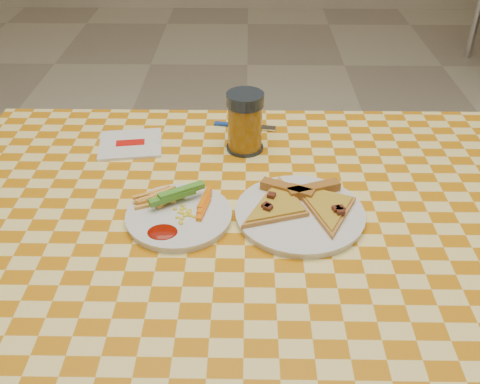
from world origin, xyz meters
The scene contains 8 objects.
table centered at (0.00, 0.00, 0.68)m, with size 1.28×0.88×0.76m.
plate_left centered at (-0.13, -0.03, 0.76)m, with size 0.20×0.20×0.01m, color silver.
plate_right centered at (0.11, -0.02, 0.76)m, with size 0.25×0.25×0.01m, color silver.
fries_veggies centered at (-0.14, -0.02, 0.78)m, with size 0.17×0.16×0.04m.
pizza_slices centered at (0.11, 0.00, 0.78)m, with size 0.30×0.25×0.02m.
drink_glass centered at (0.00, 0.24, 0.82)m, with size 0.09×0.09×0.14m.
napkin centered at (-0.27, 0.25, 0.76)m, with size 0.16×0.15×0.01m.
fork centered at (0.00, 0.34, 0.76)m, with size 0.16×0.04×0.01m.
Camera 1 is at (0.00, -0.84, 1.39)m, focal length 40.00 mm.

